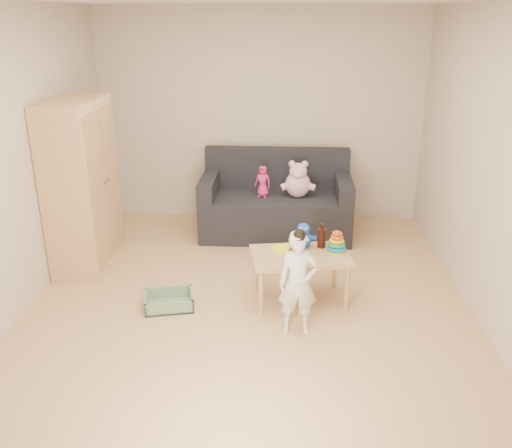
# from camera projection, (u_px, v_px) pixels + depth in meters

# --- Properties ---
(room) EXTENTS (4.50, 4.50, 4.50)m
(room) POSITION_uv_depth(u_px,v_px,m) (249.00, 163.00, 4.60)
(room) COLOR tan
(room) RESTS_ON ground
(wardrobe) EXTENTS (0.48, 0.96, 1.72)m
(wardrobe) POSITION_uv_depth(u_px,v_px,m) (81.00, 185.00, 5.50)
(wardrobe) COLOR tan
(wardrobe) RESTS_ON ground
(sofa) EXTENTS (1.77, 0.90, 0.49)m
(sofa) POSITION_uv_depth(u_px,v_px,m) (276.00, 214.00, 6.49)
(sofa) COLOR black
(sofa) RESTS_ON ground
(play_table) EXTENTS (0.95, 0.68, 0.46)m
(play_table) POSITION_uv_depth(u_px,v_px,m) (300.00, 277.00, 4.96)
(play_table) COLOR tan
(play_table) RESTS_ON ground
(storage_bin) EXTENTS (0.49, 0.41, 0.13)m
(storage_bin) POSITION_uv_depth(u_px,v_px,m) (169.00, 300.00, 4.90)
(storage_bin) COLOR gray
(storage_bin) RESTS_ON ground
(toddler) EXTENTS (0.33, 0.22, 0.87)m
(toddler) POSITION_uv_depth(u_px,v_px,m) (298.00, 284.00, 4.40)
(toddler) COLOR silver
(toddler) RESTS_ON ground
(pink_bear) EXTENTS (0.36, 0.32, 0.36)m
(pink_bear) POSITION_uv_depth(u_px,v_px,m) (298.00, 182.00, 6.28)
(pink_bear) COLOR #EAADCD
(pink_bear) RESTS_ON sofa
(doll) EXTENTS (0.21, 0.17, 0.36)m
(doll) POSITION_uv_depth(u_px,v_px,m) (263.00, 182.00, 6.27)
(doll) COLOR #DE2975
(doll) RESTS_ON sofa
(ring_stacker) EXTENTS (0.18, 0.18, 0.20)m
(ring_stacker) POSITION_uv_depth(u_px,v_px,m) (337.00, 244.00, 4.90)
(ring_stacker) COLOR #EAF80D
(ring_stacker) RESTS_ON play_table
(brown_bottle) EXTENTS (0.08, 0.08, 0.23)m
(brown_bottle) POSITION_uv_depth(u_px,v_px,m) (322.00, 237.00, 5.00)
(brown_bottle) COLOR black
(brown_bottle) RESTS_ON play_table
(blue_plush) EXTENTS (0.22, 0.18, 0.25)m
(blue_plush) POSITION_uv_depth(u_px,v_px,m) (303.00, 235.00, 4.99)
(blue_plush) COLOR blue
(blue_plush) RESTS_ON play_table
(wooden_figure) EXTENTS (0.05, 0.05, 0.10)m
(wooden_figure) POSITION_uv_depth(u_px,v_px,m) (291.00, 252.00, 4.80)
(wooden_figure) COLOR #59311B
(wooden_figure) RESTS_ON play_table
(yellow_book) EXTENTS (0.24, 0.24, 0.01)m
(yellow_book) POSITION_uv_depth(u_px,v_px,m) (283.00, 249.00, 4.98)
(yellow_book) COLOR #F1FC1A
(yellow_book) RESTS_ON play_table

